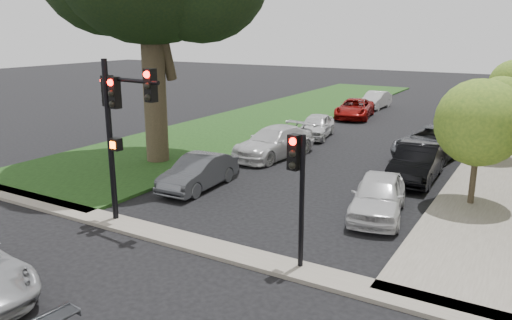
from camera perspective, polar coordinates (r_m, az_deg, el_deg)
The scene contains 16 objects.
ground at distance 13.61m, azimuth -11.05°, elevation -12.86°, with size 140.00×140.00×0.00m, color black.
grass_strip at distance 37.63m, azimuth 2.94°, elevation 5.26°, with size 8.00×44.00×0.12m, color black.
sidewalk_cross at distance 14.97m, azimuth -5.94°, elevation -9.74°, with size 60.00×1.00×0.12m, color slate.
small_tree_a at distance 19.14m, azimuth 24.18°, elevation 3.90°, with size 3.08×3.08×4.62m.
small_tree_b at distance 26.71m, azimuth 26.13°, elevation 5.68°, with size 2.73×2.73×4.10m.
traffic_signal_main at distance 16.26m, azimuth -15.46°, elevation 5.20°, with size 2.62×0.68×5.36m.
traffic_signal_secondary at distance 12.82m, azimuth 4.79°, elevation -1.93°, with size 0.49×0.39×3.70m.
car_parked_0 at distance 17.61m, azimuth 13.78°, elevation -3.99°, with size 1.70×4.22×1.44m, color silver.
car_parked_1 at distance 22.16m, azimuth 17.92°, elevation -0.28°, with size 1.64×4.69×1.55m, color black.
car_parked_2 at distance 26.56m, azimuth 19.64°, elevation 1.97°, with size 2.54×5.52×1.53m, color #3F4247.
car_parked_4 at distance 39.26m, azimuth 23.47°, elevation 5.49°, with size 2.12×5.21×1.51m, color #999BA0.
car_parked_5 at distance 20.19m, azimuth -6.58°, elevation -1.38°, with size 1.42×4.08×1.35m, color #3F4247.
car_parked_6 at distance 24.99m, azimuth 2.08°, elevation 2.03°, with size 2.11×5.18×1.50m, color silver.
car_parked_7 at distance 29.80m, azimuth 6.89°, elevation 3.89°, with size 1.63×4.06×1.38m, color silver.
car_parked_8 at distance 36.88m, azimuth 11.21°, elevation 5.79°, with size 2.28×4.94×1.37m, color maroon.
car_parked_9 at distance 41.78m, azimuth 13.50°, elevation 6.68°, with size 1.43×4.11×1.36m, color silver.
Camera 1 is at (8.21, -8.88, 6.24)m, focal length 35.00 mm.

